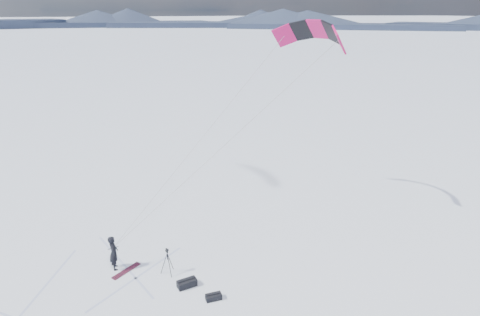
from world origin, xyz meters
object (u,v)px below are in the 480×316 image
snowkiter (116,268)px  gear_bag_b (214,297)px  snowboard (126,271)px  tripod (167,258)px  gear_bag_a (187,283)px

snowkiter → gear_bag_b: bearing=-133.9°
snowkiter → snowboard: (0.45, -0.49, 0.02)m
snowkiter → snowboard: size_ratio=1.14×
tripod → gear_bag_b: size_ratio=1.85×
tripod → snowkiter: bearing=109.8°
snowkiter → tripod: (2.37, -1.58, 0.92)m
snowboard → gear_bag_a: (2.44, -2.49, 0.16)m
gear_bag_b → snowkiter: bearing=136.7°
tripod → gear_bag_a: 1.66m
gear_bag_a → gear_bag_b: size_ratio=1.24×
snowboard → tripod: tripod is taller
snowboard → gear_bag_b: size_ratio=2.15×
tripod → gear_bag_b: bearing=-101.0°
gear_bag_b → snowboard: bearing=136.4°
gear_bag_a → snowkiter: bearing=131.1°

